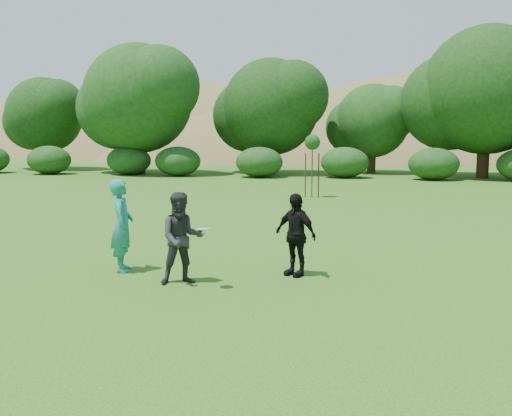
{
  "coord_description": "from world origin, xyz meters",
  "views": [
    {
      "loc": [
        2.68,
        -10.79,
        3.0
      ],
      "look_at": [
        0.0,
        3.0,
        1.1
      ],
      "focal_mm": 40.0,
      "sensor_mm": 36.0,
      "label": 1
    }
  ],
  "objects_px": {
    "player_grey": "(182,238)",
    "sapling": "(312,144)",
    "player_black": "(295,235)",
    "player_teal": "(122,225)"
  },
  "relations": [
    {
      "from": "player_grey",
      "to": "sapling",
      "type": "bearing_deg",
      "value": 60.76
    },
    {
      "from": "player_teal",
      "to": "player_black",
      "type": "height_order",
      "value": "player_teal"
    },
    {
      "from": "player_grey",
      "to": "player_black",
      "type": "height_order",
      "value": "player_grey"
    },
    {
      "from": "player_teal",
      "to": "sapling",
      "type": "height_order",
      "value": "sapling"
    },
    {
      "from": "player_teal",
      "to": "player_black",
      "type": "bearing_deg",
      "value": -103.31
    },
    {
      "from": "player_grey",
      "to": "sapling",
      "type": "height_order",
      "value": "sapling"
    },
    {
      "from": "player_teal",
      "to": "player_black",
      "type": "xyz_separation_m",
      "value": [
        3.7,
        0.33,
        -0.13
      ]
    },
    {
      "from": "player_grey",
      "to": "player_black",
      "type": "distance_m",
      "value": 2.36
    },
    {
      "from": "player_teal",
      "to": "sapling",
      "type": "xyz_separation_m",
      "value": [
        2.69,
        14.51,
        1.42
      ]
    },
    {
      "from": "player_grey",
      "to": "sapling",
      "type": "xyz_separation_m",
      "value": [
        1.1,
        15.24,
        1.51
      ]
    }
  ]
}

